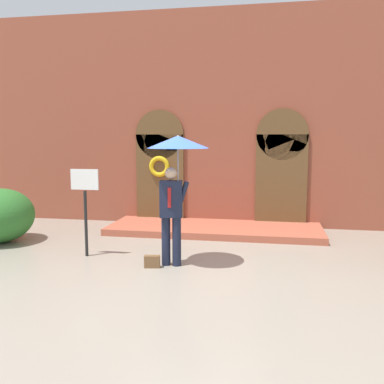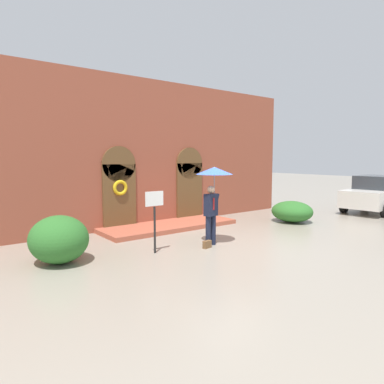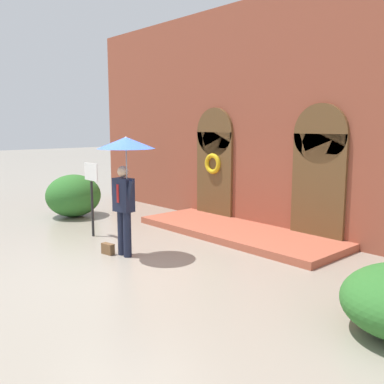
{
  "view_description": "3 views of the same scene",
  "coord_description": "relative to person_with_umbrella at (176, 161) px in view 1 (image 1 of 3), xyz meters",
  "views": [
    {
      "loc": [
        1.34,
        -7.21,
        2.34
      ],
      "look_at": [
        -0.32,
        1.73,
        1.16
      ],
      "focal_mm": 40.0,
      "sensor_mm": 36.0,
      "label": 1
    },
    {
      "loc": [
        -7.07,
        -7.48,
        2.65
      ],
      "look_at": [
        -0.11,
        1.52,
        1.49
      ],
      "focal_mm": 32.0,
      "sensor_mm": 36.0,
      "label": 2
    },
    {
      "loc": [
        6.6,
        -4.35,
        2.57
      ],
      "look_at": [
        0.06,
        1.58,
        1.2
      ],
      "focal_mm": 40.0,
      "sensor_mm": 36.0,
      "label": 3
    }
  ],
  "objects": [
    {
      "name": "handbag",
      "position": [
        -0.41,
        -0.2,
        -1.8
      ],
      "size": [
        0.3,
        0.17,
        0.22
      ],
      "primitive_type": "cube",
      "rotation": [
        0.0,
        0.0,
        0.17
      ],
      "color": "brown",
      "rests_on": "ground"
    },
    {
      "name": "person_with_umbrella",
      "position": [
        0.0,
        0.0,
        0.0
      ],
      "size": [
        1.1,
        1.1,
        2.36
      ],
      "color": "#191E33",
      "rests_on": "ground"
    },
    {
      "name": "ground_plane",
      "position": [
        0.32,
        -0.2,
        -1.91
      ],
      "size": [
        80.0,
        80.0,
        0.0
      ],
      "primitive_type": "plane",
      "color": "gray"
    },
    {
      "name": "sign_post",
      "position": [
        -1.89,
        0.3,
        -0.75
      ],
      "size": [
        0.56,
        0.06,
        1.72
      ],
      "color": "black",
      "rests_on": "ground"
    },
    {
      "name": "building_facade",
      "position": [
        0.32,
        3.95,
        0.77
      ],
      "size": [
        14.0,
        2.3,
        5.6
      ],
      "color": "brown",
      "rests_on": "ground"
    },
    {
      "name": "shrub_left",
      "position": [
        -4.25,
        1.01,
        -1.31
      ],
      "size": [
        1.44,
        1.56,
        1.2
      ],
      "primitive_type": "ellipsoid",
      "color": "#2D6B28",
      "rests_on": "ground"
    }
  ]
}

